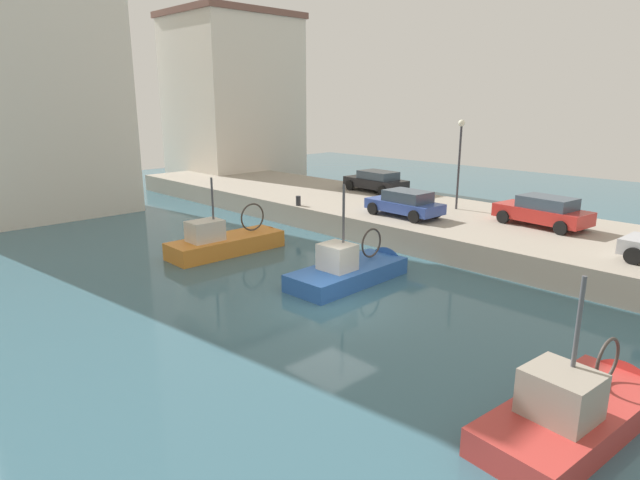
% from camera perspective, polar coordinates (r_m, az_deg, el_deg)
% --- Properties ---
extents(water_surface, '(80.00, 80.00, 0.00)m').
position_cam_1_polar(water_surface, '(19.25, 1.29, -6.91)').
color(water_surface, '#386070').
rests_on(water_surface, ground).
extents(quay_wall, '(9.00, 56.00, 1.20)m').
position_cam_1_polar(quay_wall, '(28.07, 18.05, 0.61)').
color(quay_wall, '#9E9384').
rests_on(quay_wall, ground).
extents(fishing_boat_blue, '(6.07, 2.38, 4.91)m').
position_cam_1_polar(fishing_boat_blue, '(21.88, 3.67, -3.90)').
color(fishing_boat_blue, '#2D60B7').
rests_on(fishing_boat_blue, ground).
extents(fishing_boat_orange, '(6.42, 2.23, 4.50)m').
position_cam_1_polar(fishing_boat_orange, '(26.12, -9.33, -0.93)').
color(fishing_boat_orange, orange).
rests_on(fishing_boat_orange, ground).
extents(fishing_boat_red, '(6.14, 2.63, 4.56)m').
position_cam_1_polar(fishing_boat_red, '(13.97, 25.75, -16.76)').
color(fishing_boat_red, '#BC3833').
rests_on(fishing_boat_red, ground).
extents(parked_car_blue, '(2.10, 4.08, 1.36)m').
position_cam_1_polar(parked_car_blue, '(28.11, 9.02, 3.88)').
color(parked_car_blue, '#334C9E').
rests_on(parked_car_blue, quay_wall).
extents(parked_car_red, '(2.40, 4.51, 1.45)m').
position_cam_1_polar(parked_car_red, '(27.66, 22.59, 2.85)').
color(parked_car_red, red).
rests_on(parked_car_red, quay_wall).
extents(parked_car_black, '(2.26, 4.48, 1.36)m').
position_cam_1_polar(parked_car_black, '(35.48, 5.97, 6.24)').
color(parked_car_black, black).
rests_on(parked_car_black, quay_wall).
extents(mooring_bollard_mid, '(0.28, 0.28, 0.55)m').
position_cam_1_polar(mooring_bollard_mid, '(30.73, -2.32, 4.18)').
color(mooring_bollard_mid, '#2D2D33').
rests_on(mooring_bollard_mid, quay_wall).
extents(quay_streetlamp, '(0.36, 0.36, 4.83)m').
position_cam_1_polar(quay_streetlamp, '(30.30, 14.61, 9.26)').
color(quay_streetlamp, '#38383D').
rests_on(quay_streetlamp, quay_wall).
extents(waterfront_building_west, '(9.88, 8.85, 14.14)m').
position_cam_1_polar(waterfront_building_west, '(49.18, -9.17, 14.55)').
color(waterfront_building_west, silver).
rests_on(waterfront_building_west, ground).
extents(waterfront_building_central, '(10.73, 9.27, 22.10)m').
position_cam_1_polar(waterfront_building_central, '(38.93, -29.71, 18.77)').
color(waterfront_building_central, silver).
rests_on(waterfront_building_central, ground).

